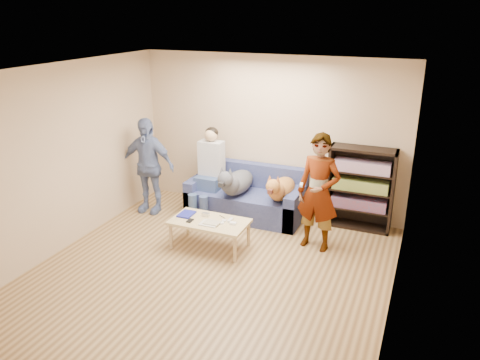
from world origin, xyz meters
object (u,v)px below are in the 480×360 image
at_px(camera_silver, 206,214).
at_px(dog_tan, 280,189).
at_px(dog_gray, 236,182).
at_px(bookshelf, 361,187).
at_px(person_seated, 209,168).
at_px(person_standing_right, 318,193).
at_px(coffee_table, 210,224).
at_px(notebook_blue, 186,214).
at_px(person_standing_left, 148,166).
at_px(sofa, 247,199).

height_order(camera_silver, dog_tan, dog_tan).
bearing_deg(dog_gray, bookshelf, 13.37).
bearing_deg(person_seated, person_standing_right, -15.70).
xyz_separation_m(coffee_table, bookshelf, (1.86, 1.52, 0.31)).
height_order(notebook_blue, bookshelf, bookshelf).
height_order(notebook_blue, person_seated, person_seated).
bearing_deg(person_standing_left, person_seated, 17.17).
distance_m(dog_tan, bookshelf, 1.24).
relative_size(person_standing_left, notebook_blue, 6.23).
height_order(person_standing_left, bookshelf, person_standing_left).
height_order(person_standing_left, camera_silver, person_standing_left).
distance_m(camera_silver, coffee_table, 0.18).
bearing_deg(person_seated, bookshelf, 8.44).
relative_size(camera_silver, dog_tan, 0.10).
relative_size(person_standing_right, dog_gray, 1.36).
distance_m(sofa, person_seated, 0.81).
bearing_deg(dog_gray, dog_tan, 4.39).
distance_m(person_seated, dog_tan, 1.27).
distance_m(person_standing_left, dog_tan, 2.25).
distance_m(camera_silver, dog_tan, 1.30).
height_order(sofa, dog_tan, dog_tan).
bearing_deg(coffee_table, sofa, 87.35).
height_order(sofa, bookshelf, bookshelf).
xyz_separation_m(person_standing_right, sofa, (-1.35, 0.68, -0.56)).
distance_m(sofa, bookshelf, 1.86).
height_order(person_seated, dog_tan, person_seated).
bearing_deg(person_standing_right, notebook_blue, -154.46).
height_order(person_standing_left, dog_gray, person_standing_left).
bearing_deg(notebook_blue, sofa, 69.58).
bearing_deg(person_standing_left, notebook_blue, -37.04).
relative_size(person_standing_right, notebook_blue, 6.50).
distance_m(coffee_table, bookshelf, 2.42).
xyz_separation_m(dog_tan, bookshelf, (1.17, 0.40, 0.07)).
height_order(person_standing_right, camera_silver, person_standing_right).
relative_size(camera_silver, person_seated, 0.07).
bearing_deg(person_seated, person_standing_left, -159.26).
bearing_deg(bookshelf, coffee_table, -140.77).
xyz_separation_m(sofa, dog_tan, (0.63, -0.16, 0.33)).
xyz_separation_m(person_standing_left, camera_silver, (1.41, -0.67, -0.37)).
relative_size(camera_silver, bookshelf, 0.08).
bearing_deg(camera_silver, person_standing_right, 17.47).
distance_m(person_standing_left, camera_silver, 1.60).
relative_size(dog_gray, bookshelf, 0.96).
bearing_deg(sofa, person_standing_right, -26.82).
bearing_deg(bookshelf, dog_gray, -166.63).
bearing_deg(dog_gray, notebook_blue, -109.06).
bearing_deg(person_standing_left, camera_silver, -29.20).
height_order(person_standing_right, sofa, person_standing_right).
bearing_deg(dog_tan, person_seated, 178.33).
relative_size(dog_gray, coffee_table, 1.13).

